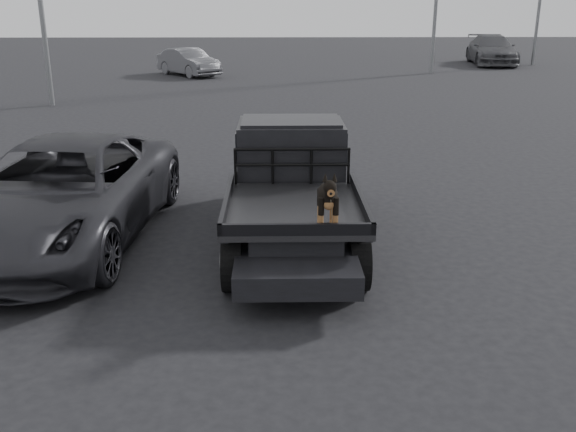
{
  "coord_description": "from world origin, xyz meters",
  "views": [
    {
      "loc": [
        -0.75,
        -7.71,
        3.66
      ],
      "look_at": [
        -0.61,
        -0.47,
        1.21
      ],
      "focal_mm": 40.0,
      "sensor_mm": 36.0,
      "label": 1
    }
  ],
  "objects_px": {
    "parked_suv": "(62,193)",
    "distant_car_b": "(492,50)",
    "flatbed_ute": "(292,215)",
    "dog": "(327,200)",
    "distant_car_a": "(188,62)"
  },
  "relations": [
    {
      "from": "flatbed_ute",
      "to": "dog",
      "type": "bearing_deg",
      "value": -78.05
    },
    {
      "from": "parked_suv",
      "to": "distant_car_a",
      "type": "distance_m",
      "value": 23.47
    },
    {
      "from": "dog",
      "to": "distant_car_b",
      "type": "relative_size",
      "value": 0.13
    },
    {
      "from": "dog",
      "to": "flatbed_ute",
      "type": "bearing_deg",
      "value": 101.95
    },
    {
      "from": "parked_suv",
      "to": "distant_car_a",
      "type": "xyz_separation_m",
      "value": [
        -1.03,
        23.45,
        -0.12
      ]
    },
    {
      "from": "parked_suv",
      "to": "distant_car_b",
      "type": "bearing_deg",
      "value": 65.45
    },
    {
      "from": "flatbed_ute",
      "to": "parked_suv",
      "type": "height_order",
      "value": "parked_suv"
    },
    {
      "from": "parked_suv",
      "to": "distant_car_b",
      "type": "xyz_separation_m",
      "value": [
        16.11,
        28.96,
        0.04
      ]
    },
    {
      "from": "parked_suv",
      "to": "dog",
      "type": "bearing_deg",
      "value": -22.63
    },
    {
      "from": "flatbed_ute",
      "to": "parked_suv",
      "type": "distance_m",
      "value": 3.62
    },
    {
      "from": "distant_car_b",
      "to": "parked_suv",
      "type": "bearing_deg",
      "value": -112.1
    },
    {
      "from": "dog",
      "to": "distant_car_b",
      "type": "xyz_separation_m",
      "value": [
        12.12,
        31.01,
        -0.46
      ]
    },
    {
      "from": "parked_suv",
      "to": "distant_car_b",
      "type": "height_order",
      "value": "distant_car_b"
    },
    {
      "from": "parked_suv",
      "to": "distant_car_a",
      "type": "bearing_deg",
      "value": 97.05
    },
    {
      "from": "flatbed_ute",
      "to": "distant_car_a",
      "type": "relative_size",
      "value": 1.33
    }
  ]
}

